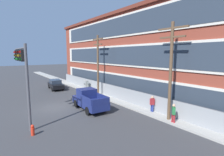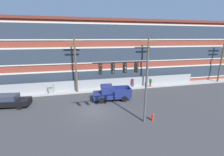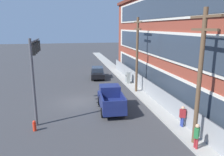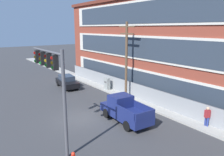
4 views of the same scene
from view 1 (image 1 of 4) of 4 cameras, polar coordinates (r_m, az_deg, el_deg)
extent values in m
plane|color=#38383A|center=(19.85, -17.72, -9.15)|extent=(160.00, 160.00, 0.00)
cube|color=#9E9B93|center=(22.80, -0.88, -6.37)|extent=(80.00, 1.85, 0.16)
cube|color=brown|center=(20.64, 22.92, 6.18)|extent=(47.98, 8.09, 10.59)
cube|color=beige|center=(17.66, 15.33, -4.63)|extent=(44.14, 0.10, 2.54)
cube|color=#2D3844|center=(17.62, 15.21, -4.66)|extent=(42.22, 0.06, 2.12)
cube|color=beige|center=(17.27, 15.76, 6.89)|extent=(44.14, 0.10, 2.54)
cube|color=#2D3844|center=(17.22, 15.63, 6.89)|extent=(42.22, 0.06, 2.12)
cube|color=beige|center=(17.59, 16.20, 18.46)|extent=(44.14, 0.10, 2.54)
cube|color=#2D3844|center=(17.54, 16.07, 18.49)|extent=(42.22, 0.06, 2.12)
cube|color=maroon|center=(21.26, 23.76, 21.13)|extent=(48.48, 8.59, 0.40)
cube|color=gray|center=(21.70, 1.90, -5.00)|extent=(34.30, 0.04, 1.71)
cylinder|color=#4C4C51|center=(36.60, -14.71, 0.00)|extent=(0.06, 0.06, 1.71)
cylinder|color=#4C4C51|center=(21.53, 1.91, -2.78)|extent=(34.30, 0.05, 0.05)
cylinder|color=#4C4C51|center=(13.98, -25.74, -3.11)|extent=(0.20, 0.20, 6.40)
cylinder|color=#4C4C51|center=(16.20, -27.91, 8.47)|extent=(4.93, 0.14, 0.14)
cube|color=black|center=(14.82, -27.01, 6.54)|extent=(0.28, 0.32, 0.90)
cylinder|color=red|center=(14.79, -27.78, 7.58)|extent=(0.04, 0.18, 0.18)
cylinder|color=#503E08|center=(14.79, -27.71, 6.50)|extent=(0.04, 0.18, 0.18)
cylinder|color=#0A4011|center=(14.79, -27.64, 5.42)|extent=(0.04, 0.18, 0.18)
cube|color=black|center=(15.88, -27.62, 6.53)|extent=(0.28, 0.32, 0.90)
cylinder|color=#4B0807|center=(15.85, -28.33, 7.50)|extent=(0.04, 0.18, 0.18)
cylinder|color=gold|center=(15.85, -28.26, 6.49)|extent=(0.04, 0.18, 0.18)
cylinder|color=#0A4011|center=(15.86, -28.20, 5.48)|extent=(0.04, 0.18, 0.18)
cube|color=black|center=(16.94, -28.14, 6.52)|extent=(0.28, 0.32, 0.90)
cylinder|color=#4B0807|center=(16.91, -28.81, 7.43)|extent=(0.04, 0.18, 0.18)
cylinder|color=#503E08|center=(16.91, -28.75, 6.48)|extent=(0.04, 0.18, 0.18)
cylinder|color=green|center=(16.92, -28.69, 5.54)|extent=(0.04, 0.18, 0.18)
cube|color=black|center=(18.00, -28.61, 6.51)|extent=(0.28, 0.32, 0.90)
cylinder|color=red|center=(17.98, -29.24, 7.37)|extent=(0.04, 0.18, 0.18)
cylinder|color=#503E08|center=(17.98, -29.18, 6.48)|extent=(0.04, 0.18, 0.18)
cylinder|color=#0A4011|center=(17.98, -29.12, 5.59)|extent=(0.04, 0.18, 0.18)
cube|color=navy|center=(18.26, -7.33, -7.86)|extent=(5.04, 2.18, 0.70)
cube|color=navy|center=(18.67, -8.28, -4.91)|extent=(1.58, 1.84, 0.96)
cube|color=#283342|center=(19.35, -9.22, -4.48)|extent=(0.15, 1.57, 0.72)
cube|color=navy|center=(16.76, -8.52, -7.08)|extent=(2.48, 0.25, 0.56)
cube|color=navy|center=(17.54, -3.13, -6.34)|extent=(2.48, 0.25, 0.56)
cube|color=navy|center=(16.00, -3.61, -7.73)|extent=(0.20, 1.83, 0.56)
cylinder|color=black|center=(19.34, -11.58, -8.14)|extent=(0.81, 0.30, 0.80)
cylinder|color=black|center=(20.01, -6.86, -7.50)|extent=(0.81, 0.30, 0.80)
cylinder|color=black|center=(16.72, -7.86, -10.61)|extent=(0.81, 0.30, 0.80)
cylinder|color=black|center=(17.48, -2.56, -9.71)|extent=(0.81, 0.30, 0.80)
cube|color=white|center=(20.21, -12.10, -6.13)|extent=(0.07, 0.24, 0.16)
cube|color=white|center=(20.70, -8.62, -5.71)|extent=(0.07, 0.24, 0.16)
cube|color=black|center=(29.76, -17.89, -2.30)|extent=(4.68, 2.21, 0.64)
cube|color=#283342|center=(29.84, -18.01, -1.07)|extent=(2.41, 1.76, 0.60)
cylinder|color=black|center=(28.64, -15.69, -3.24)|extent=(0.66, 0.27, 0.64)
cylinder|color=black|center=(28.31, -18.89, -3.50)|extent=(0.66, 0.27, 0.64)
cylinder|color=black|center=(31.33, -16.94, -2.36)|extent=(0.66, 0.27, 0.64)
cylinder|color=black|center=(31.03, -19.87, -2.58)|extent=(0.66, 0.27, 0.64)
cylinder|color=brown|center=(23.47, -4.62, 3.88)|extent=(0.26, 0.26, 8.13)
cube|color=brown|center=(23.50, -4.72, 12.59)|extent=(2.36, 0.14, 0.14)
cube|color=brown|center=(23.45, -4.70, 10.89)|extent=(2.01, 0.14, 0.14)
cylinder|color=brown|center=(15.11, 18.58, 1.49)|extent=(0.26, 0.26, 8.21)
cube|color=brown|center=(15.17, 19.19, 15.15)|extent=(2.78, 0.14, 0.14)
cube|color=brown|center=(15.09, 19.07, 12.52)|extent=(2.36, 0.14, 0.14)
cube|color=#939993|center=(27.14, -8.46, -2.60)|extent=(0.69, 0.48, 1.61)
cube|color=#515151|center=(26.97, -8.94, -1.98)|extent=(0.48, 0.02, 0.20)
cylinder|color=maroon|center=(15.41, 19.07, -12.50)|extent=(0.14, 0.14, 0.85)
cylinder|color=maroon|center=(15.31, 19.63, -12.66)|extent=(0.14, 0.14, 0.85)
cube|color=#236B38|center=(15.13, 19.48, -10.00)|extent=(0.45, 0.46, 0.60)
sphere|color=tan|center=(15.01, 19.55, -8.47)|extent=(0.24, 0.24, 0.24)
cylinder|color=navy|center=(17.56, 12.70, -9.74)|extent=(0.14, 0.14, 0.85)
cylinder|color=navy|center=(17.44, 13.14, -9.87)|extent=(0.14, 0.14, 0.85)
cube|color=maroon|center=(17.30, 12.99, -7.52)|extent=(0.34, 0.45, 0.60)
sphere|color=tan|center=(17.19, 13.04, -6.17)|extent=(0.24, 0.24, 0.24)
cylinder|color=red|center=(13.94, -24.47, -15.58)|extent=(0.24, 0.24, 0.58)
sphere|color=red|center=(13.80, -24.56, -14.13)|extent=(0.22, 0.22, 0.22)
camera|label=2|loc=(22.13, -63.69, 9.76)|focal=24.00mm
camera|label=3|loc=(5.50, 82.27, 17.11)|focal=35.00mm
camera|label=4|loc=(3.95, -82.10, 29.25)|focal=35.00mm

